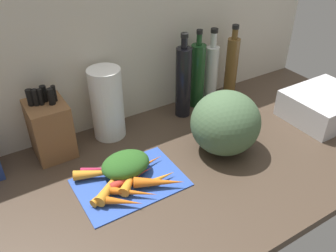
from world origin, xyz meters
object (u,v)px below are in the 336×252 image
(winter_squash, at_px, (226,123))
(bottle_0, at_px, (183,82))
(carrot_8, at_px, (161,178))
(paper_towel_roll, at_px, (107,104))
(carrot_9, at_px, (102,173))
(cutting_board, at_px, (130,182))
(carrot_3, at_px, (159,182))
(dish_rack, at_px, (324,105))
(carrot_6, at_px, (111,183))
(bottle_3, at_px, (231,67))
(carrot_4, at_px, (108,169))
(carrot_10, at_px, (113,186))
(carrot_1, at_px, (132,192))
(carrot_7, at_px, (132,177))
(knife_block, at_px, (50,127))
(bottle_2, at_px, (211,72))
(carrot_5, at_px, (145,165))
(bottle_1, at_px, (197,75))
(carrot_2, at_px, (121,202))
(carrot_0, at_px, (132,177))

(winter_squash, xyz_separation_m, bottle_0, (0.01, 0.27, 0.04))
(carrot_8, distance_m, paper_towel_roll, 0.35)
(carrot_8, bearing_deg, carrot_9, 143.17)
(cutting_board, relative_size, paper_towel_roll, 1.24)
(carrot_3, xyz_separation_m, carrot_8, (0.02, 0.02, -0.01))
(dish_rack, bearing_deg, carrot_6, 176.03)
(carrot_9, xyz_separation_m, bottle_3, (0.70, 0.21, 0.12))
(carrot_4, relative_size, carrot_10, 0.98)
(carrot_1, xyz_separation_m, bottle_3, (0.66, 0.34, 0.12))
(carrot_7, relative_size, bottle_0, 0.43)
(carrot_9, xyz_separation_m, paper_towel_roll, (0.12, 0.22, 0.11))
(knife_block, distance_m, dish_rack, 1.05)
(carrot_6, height_order, carrot_8, carrot_6)
(carrot_4, bearing_deg, cutting_board, -62.87)
(bottle_2, bearing_deg, bottle_3, -10.78)
(carrot_5, height_order, carrot_8, same)
(cutting_board, relative_size, knife_block, 1.32)
(carrot_4, xyz_separation_m, bottle_3, (0.67, 0.20, 0.12))
(carrot_7, xyz_separation_m, carrot_9, (-0.07, 0.07, -0.00))
(carrot_5, bearing_deg, carrot_7, -151.66)
(winter_squash, bearing_deg, carrot_3, -169.82)
(bottle_0, distance_m, bottle_1, 0.10)
(bottle_0, bearing_deg, carrot_5, -143.10)
(cutting_board, height_order, carrot_4, carrot_4)
(carrot_6, distance_m, carrot_8, 0.15)
(carrot_3, bearing_deg, bottle_2, 37.74)
(carrot_7, bearing_deg, carrot_2, -134.23)
(carrot_4, distance_m, paper_towel_roll, 0.25)
(carrot_3, distance_m, dish_rack, 0.77)
(cutting_board, relative_size, dish_rack, 1.13)
(carrot_5, height_order, dish_rack, dish_rack)
(cutting_board, distance_m, carrot_3, 0.10)
(carrot_3, xyz_separation_m, paper_towel_roll, (-0.01, 0.35, 0.11))
(winter_squash, height_order, knife_block, knife_block)
(carrot_0, xyz_separation_m, carrot_10, (-0.06, -0.00, -0.00))
(paper_towel_roll, height_order, bottle_0, bottle_0)
(carrot_7, bearing_deg, carrot_1, -117.74)
(paper_towel_roll, bearing_deg, bottle_0, -4.18)
(bottle_3, relative_size, dish_rack, 1.10)
(carrot_1, xyz_separation_m, carrot_6, (-0.04, 0.06, 0.00))
(bottle_2, xyz_separation_m, bottle_3, (0.09, -0.02, 0.01))
(cutting_board, xyz_separation_m, carrot_7, (0.01, -0.00, 0.02))
(cutting_board, bearing_deg, carrot_8, -29.56)
(carrot_3, relative_size, bottle_0, 0.46)
(carrot_0, height_order, carrot_10, carrot_0)
(carrot_0, distance_m, carrot_10, 0.06)
(carrot_3, height_order, carrot_6, same)
(carrot_9, height_order, bottle_3, bottle_3)
(bottle_0, xyz_separation_m, bottle_2, (0.17, 0.04, -0.02))
(cutting_board, relative_size, bottle_3, 1.03)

